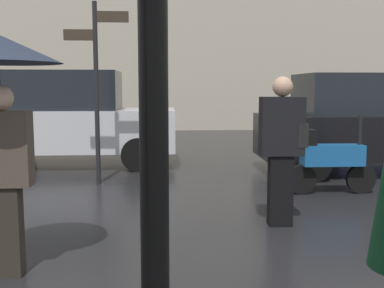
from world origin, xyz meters
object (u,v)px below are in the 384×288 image
(parked_scooter, at_px, (329,158))
(parked_car_distant, at_px, (369,124))
(parked_car_left, at_px, (71,118))
(pedestrian_with_bag, at_px, (282,142))
(parked_car_right, at_px, (367,113))
(street_signpost, at_px, (96,75))

(parked_scooter, bearing_deg, parked_car_distant, 57.16)
(parked_scooter, bearing_deg, parked_car_left, 152.01)
(parked_scooter, xyz_separation_m, parked_car_distant, (1.41, 1.77, 0.40))
(pedestrian_with_bag, relative_size, parked_car_right, 0.42)
(parked_car_right, relative_size, street_signpost, 1.38)
(parked_car_left, xyz_separation_m, street_signpost, (0.83, -1.98, 0.85))
(parked_scooter, height_order, parked_car_distant, parked_car_distant)
(parked_car_left, distance_m, street_signpost, 2.31)
(pedestrian_with_bag, height_order, parked_car_left, parked_car_left)
(pedestrian_with_bag, distance_m, parked_car_left, 5.71)
(parked_car_left, xyz_separation_m, parked_car_right, (7.34, 2.04, -0.04))
(parked_car_distant, height_order, street_signpost, street_signpost)
(parked_car_distant, bearing_deg, parked_car_right, 69.01)
(parked_car_right, bearing_deg, pedestrian_with_bag, 59.08)
(parked_car_left, xyz_separation_m, parked_car_distant, (5.92, -1.24, -0.05))
(parked_car_left, relative_size, street_signpost, 1.38)
(parked_car_left, bearing_deg, parked_car_right, -179.74)
(pedestrian_with_bag, bearing_deg, parked_car_distant, -117.50)
(parked_car_left, height_order, parked_car_distant, parked_car_left)
(pedestrian_with_bag, distance_m, parked_car_distant, 4.26)
(parked_car_right, bearing_deg, street_signpost, 31.67)
(parked_car_right, bearing_deg, parked_scooter, 60.71)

